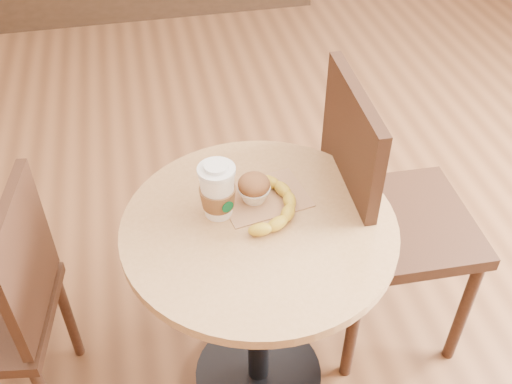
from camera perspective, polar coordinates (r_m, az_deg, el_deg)
The scene contains 7 objects.
cafe_table at distance 1.76m, azimuth 0.27°, elevation -7.66°, with size 0.75×0.75×0.75m.
chair_left at distance 1.91m, azimuth -22.97°, elevation -10.06°, with size 0.44×0.44×0.88m.
chair_right at distance 1.95m, azimuth 11.86°, elevation -1.99°, with size 0.47×0.47×1.04m.
kraft_bag at distance 1.69m, azimuth 0.72°, elevation -0.47°, with size 0.24×0.18×0.00m, color #A77751.
coffee_cup at distance 1.60m, azimuth -3.68°, elevation -0.01°, with size 0.10×0.10×0.17m.
muffin at distance 1.66m, azimuth -0.19°, elevation 0.39°, with size 0.09×0.09×0.08m.
banana at distance 1.65m, azimuth 1.49°, elevation -1.10°, with size 0.17×0.25×0.04m, color gold, non-canonical shape.
Camera 1 is at (-0.17, -1.15, 1.88)m, focal length 42.00 mm.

